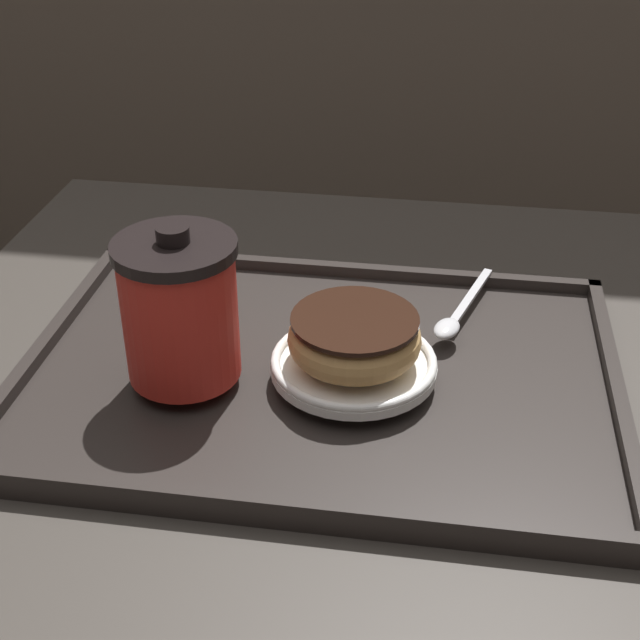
{
  "coord_description": "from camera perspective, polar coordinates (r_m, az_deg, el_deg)",
  "views": [
    {
      "loc": [
        0.11,
        -0.61,
        1.17
      ],
      "look_at": [
        0.01,
        0.02,
        0.78
      ],
      "focal_mm": 50.0,
      "sensor_mm": 36.0,
      "label": 1
    }
  ],
  "objects": [
    {
      "name": "cafe_table",
      "position": [
        0.89,
        -0.79,
        -13.78
      ],
      "size": [
        0.77,
        0.85,
        0.71
      ],
      "color": "#38332D",
      "rests_on": "ground_plane"
    },
    {
      "name": "serving_tray",
      "position": [
        0.78,
        0.0,
        -3.55
      ],
      "size": [
        0.51,
        0.37,
        0.02
      ],
      "color": "#282321",
      "rests_on": "cafe_table"
    },
    {
      "name": "coffee_cup_front",
      "position": [
        0.73,
        -8.97,
        0.74
      ],
      "size": [
        0.1,
        0.1,
        0.14
      ],
      "color": "red",
      "rests_on": "serving_tray"
    },
    {
      "name": "plate_with_chocolate_donut",
      "position": [
        0.75,
        2.18,
        -2.8
      ],
      "size": [
        0.14,
        0.14,
        0.01
      ],
      "color": "white",
      "rests_on": "serving_tray"
    },
    {
      "name": "donut_chocolate_glazed",
      "position": [
        0.74,
        2.22,
        -1.1
      ],
      "size": [
        0.11,
        0.11,
        0.04
      ],
      "color": "tan",
      "rests_on": "plate_with_chocolate_donut"
    },
    {
      "name": "spoon",
      "position": [
        0.83,
        8.59,
        0.11
      ],
      "size": [
        0.06,
        0.14,
        0.01
      ],
      "rotation": [
        0.0,
        0.0,
        4.41
      ],
      "color": "silver",
      "rests_on": "serving_tray"
    }
  ]
}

